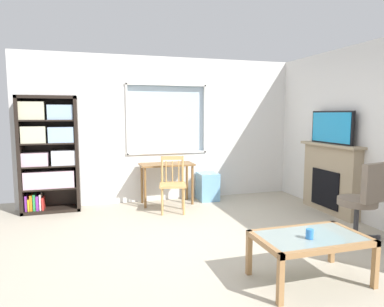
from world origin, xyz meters
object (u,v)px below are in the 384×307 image
at_px(wooden_chair, 173,184).
at_px(plastic_drawer_unit, 208,186).
at_px(tv, 332,127).
at_px(office_chair, 364,197).
at_px(desk_under_window, 167,170).
at_px(bookshelf, 49,152).
at_px(fireplace, 330,178).
at_px(sippy_cup, 310,234).
at_px(coffee_table, 310,242).

xyz_separation_m(wooden_chair, plastic_drawer_unit, (0.80, 0.56, -0.21)).
height_order(tv, office_chair, tv).
bearing_deg(plastic_drawer_unit, desk_under_window, -176.33).
xyz_separation_m(bookshelf, fireplace, (4.33, -1.38, -0.42)).
relative_size(wooden_chair, sippy_cup, 10.00).
xyz_separation_m(wooden_chair, tv, (2.41, -0.76, 0.91)).
xyz_separation_m(bookshelf, sippy_cup, (2.54, -3.33, -0.49)).
height_order(plastic_drawer_unit, coffee_table, plastic_drawer_unit).
height_order(coffee_table, sippy_cup, sippy_cup).
height_order(desk_under_window, fireplace, fireplace).
relative_size(coffee_table, sippy_cup, 11.46).
bearing_deg(tv, office_chair, -109.89).
bearing_deg(fireplace, wooden_chair, 162.54).
xyz_separation_m(desk_under_window, sippy_cup, (0.62, -3.22, -0.10)).
distance_m(wooden_chair, plastic_drawer_unit, 1.00).
xyz_separation_m(plastic_drawer_unit, fireplace, (1.62, -1.33, 0.31)).
relative_size(wooden_chair, tv, 0.97).
bearing_deg(office_chair, desk_under_window, 128.85).
distance_m(desk_under_window, office_chair, 3.13).
bearing_deg(fireplace, office_chair, -110.67).
distance_m(bookshelf, sippy_cup, 4.22).
relative_size(desk_under_window, tv, 1.01).
distance_m(tv, office_chair, 1.48).
bearing_deg(tv, coffee_table, -132.27).
relative_size(desk_under_window, wooden_chair, 1.04).
distance_m(plastic_drawer_unit, tv, 2.37).
bearing_deg(tv, sippy_cup, -132.26).
relative_size(tv, coffee_table, 0.90).
xyz_separation_m(bookshelf, plastic_drawer_unit, (2.70, -0.06, -0.73)).
relative_size(bookshelf, sippy_cup, 20.84).
bearing_deg(coffee_table, plastic_drawer_unit, 88.17).
xyz_separation_m(coffee_table, sippy_cup, (-0.06, -0.07, 0.11)).
height_order(wooden_chair, fireplace, fireplace).
xyz_separation_m(plastic_drawer_unit, coffee_table, (-0.10, -3.21, 0.13)).
xyz_separation_m(fireplace, tv, (-0.02, 0.00, 0.82)).
bearing_deg(coffee_table, desk_under_window, 102.11).
distance_m(wooden_chair, sippy_cup, 2.78).
xyz_separation_m(tv, sippy_cup, (-1.77, -1.95, -0.88)).
xyz_separation_m(fireplace, coffee_table, (-1.73, -1.88, -0.17)).
xyz_separation_m(bookshelf, office_chair, (3.89, -2.55, -0.43)).
height_order(wooden_chair, coffee_table, wooden_chair).
xyz_separation_m(fireplace, office_chair, (-0.44, -1.16, -0.01)).
bearing_deg(bookshelf, tv, -17.79).
xyz_separation_m(plastic_drawer_unit, sippy_cup, (-0.16, -3.27, 0.24)).
height_order(desk_under_window, sippy_cup, desk_under_window).
bearing_deg(bookshelf, office_chair, -33.21).
bearing_deg(fireplace, coffee_table, -132.57).
relative_size(bookshelf, fireplace, 1.49).
bearing_deg(desk_under_window, wooden_chair, -92.31).
distance_m(bookshelf, desk_under_window, 1.97).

